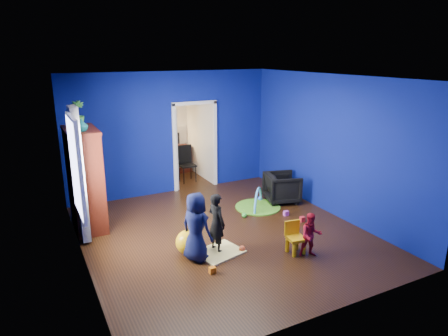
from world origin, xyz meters
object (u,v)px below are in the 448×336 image
child_black (217,223)px  toddler_red (311,235)px  armchair (282,188)px  play_mat (258,207)px  study_desk (175,159)px  vase (82,125)px  folding_chair (187,165)px  tv_armoire (85,179)px  child_navy (196,227)px  hopper_ball (188,242)px  crt_tv (87,177)px  kid_chair (296,239)px

child_black → toddler_red: (1.32, -0.88, -0.14)m
armchair → play_mat: bearing=111.8°
play_mat → study_desk: (-0.68, 3.42, 0.36)m
vase → folding_chair: size_ratio=0.24×
tv_armoire → child_navy: bearing=-57.7°
vase → play_mat: (3.48, -0.36, -2.06)m
armchair → child_navy: child_navy is taller
hopper_ball → study_desk: study_desk is taller
tv_armoire → vase: bearing=-90.0°
vase → crt_tv: vase is taller
hopper_ball → study_desk: bearing=72.3°
vase → folding_chair: bearing=36.8°
armchair → kid_chair: (-1.21, -2.13, -0.09)m
armchair → vase: 4.53m
tv_armoire → play_mat: size_ratio=1.97×
vase → tv_armoire: (0.00, 0.30, -1.09)m
kid_chair → play_mat: (0.52, 2.06, -0.24)m
armchair → tv_armoire: tv_armoire is taller
child_black → play_mat: child_black is taller
vase → play_mat: size_ratio=0.22×
hopper_ball → play_mat: size_ratio=0.42×
armchair → folding_chair: size_ratio=0.80×
toddler_red → hopper_ball: bearing=172.5°
hopper_ball → study_desk: 4.90m
vase → toddler_red: bearing=-40.1°
study_desk → armchair: bearing=-67.8°
child_black → child_navy: (-0.43, -0.12, 0.06)m
child_black → folding_chair: (1.01, 3.83, -0.06)m
folding_chair → tv_armoire: bearing=-147.4°
crt_tv → study_desk: bearing=44.9°
study_desk → toddler_red: bearing=-86.9°
study_desk → child_navy: bearing=-106.3°
toddler_red → crt_tv: (-3.07, 2.92, 0.64)m
child_navy → tv_armoire: (-1.37, 2.16, 0.40)m
armchair → crt_tv: crt_tv is taller
tv_armoire → crt_tv: bearing=0.0°
vase → play_mat: vase is taller
vase → tv_armoire: size_ratio=0.11×
armchair → study_desk: (-1.37, 3.34, 0.04)m
crt_tv → hopper_ball: size_ratio=1.66×
hopper_ball → kid_chair: size_ratio=0.85×
child_black → toddler_red: child_black is taller
play_mat → study_desk: bearing=101.2°
child_black → play_mat: bearing=-62.9°
crt_tv → play_mat: crt_tv is taller
crt_tv → child_black: bearing=-49.3°
child_navy → play_mat: child_navy is taller
vase → hopper_ball: (1.32, -1.61, -1.86)m
child_black → tv_armoire: tv_armoire is taller
folding_chair → hopper_ball: bearing=-111.9°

